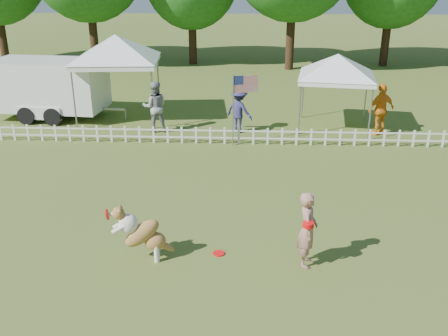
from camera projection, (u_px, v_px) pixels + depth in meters
The scene contains 12 objects.
ground at pixel (221, 248), 10.99m from camera, with size 120.00×120.00×0.00m, color #3F5A1C.
picket_fence at pixel (232, 136), 17.36m from camera, with size 22.00×0.08×0.60m, color silver, non-canonical shape.
handler at pixel (308, 229), 10.11m from camera, with size 0.59×0.39×1.63m, color #A47162.
dog at pixel (143, 233), 10.34m from camera, with size 1.22×0.41×1.26m, color brown, non-canonical shape.
frisbee_on_turf at pixel (219, 253), 10.76m from camera, with size 0.26×0.26×0.02m, color red.
canopy_tent_left at pixel (118, 78), 19.85m from camera, with size 3.18×3.18×3.28m, color white, non-canonical shape.
canopy_tent_right at pixel (335, 93), 18.68m from camera, with size 2.68×2.68×2.77m, color white, non-canonical shape.
cargo_trailer at pixel (50, 88), 20.18m from camera, with size 5.45×2.40×2.40m, color white, non-canonical shape.
flag_pole at pixel (233, 111), 16.88m from camera, with size 0.95×0.10×2.47m, color gray, non-canonical shape.
spectator_a at pixel (155, 107), 18.49m from camera, with size 0.92×0.72×1.89m, color gray.
spectator_b at pixel (239, 110), 18.45m from camera, with size 1.08×0.62×1.67m, color navy.
spectator_c at pixel (381, 110), 18.12m from camera, with size 1.11×0.46×1.89m, color orange.
Camera 1 is at (0.54, -9.52, 5.75)m, focal length 40.00 mm.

